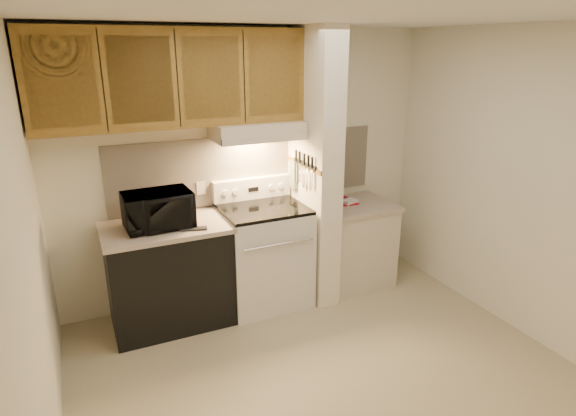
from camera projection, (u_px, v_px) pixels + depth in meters
floor at (322, 369)px, 3.65m from camera, size 3.60×3.60×0.00m
ceiling at (332, 15)px, 2.84m from camera, size 3.60×3.60×0.00m
wall_back at (249, 166)px, 4.54m from camera, size 3.60×2.50×0.02m
wall_left at (27, 262)px, 2.53m from camera, size 0.02×3.00×2.50m
wall_right at (518, 184)px, 3.96m from camera, size 0.02×3.00×2.50m
backsplash at (250, 168)px, 4.53m from camera, size 2.60×0.02×0.63m
range_body at (264, 257)px, 4.49m from camera, size 0.76×0.65×0.92m
oven_window at (278, 266)px, 4.21m from camera, size 0.50×0.01×0.30m
oven_handle at (279, 244)px, 4.10m from camera, size 0.65×0.02×0.02m
cooktop at (263, 209)px, 4.34m from camera, size 0.74×0.64×0.03m
range_backguard at (252, 188)px, 4.55m from camera, size 0.76×0.08×0.20m
range_display at (253, 189)px, 4.51m from camera, size 0.10×0.01×0.04m
range_knob_left_outer at (225, 193)px, 4.40m from camera, size 0.05×0.02×0.05m
range_knob_left_inner at (235, 192)px, 4.44m from camera, size 0.05×0.02×0.05m
range_knob_right_inner at (271, 187)px, 4.58m from camera, size 0.05×0.02×0.05m
range_knob_right_outer at (281, 186)px, 4.62m from camera, size 0.05×0.02×0.05m
dishwasher_front at (170, 277)px, 4.16m from camera, size 1.00×0.63×0.87m
left_countertop at (165, 227)px, 4.01m from camera, size 1.04×0.67×0.04m
spoon_rest at (194, 229)px, 3.91m from camera, size 0.22×0.12×0.01m
teal_jar at (148, 220)px, 3.99m from camera, size 0.10×0.10×0.10m
outlet at (201, 188)px, 4.37m from camera, size 0.08×0.01×0.12m
microwave at (158, 210)px, 3.92m from camera, size 0.55×0.39×0.30m
partition_pillar at (314, 169)px, 4.44m from camera, size 0.22×0.70×2.50m
pillar_trim at (303, 165)px, 4.37m from camera, size 0.01×0.70×0.04m
knife_strip at (305, 164)px, 4.32m from camera, size 0.02×0.42×0.04m
knife_blade_a at (312, 179)px, 4.21m from camera, size 0.01×0.03×0.16m
knife_handle_a at (312, 163)px, 4.16m from camera, size 0.02×0.02×0.10m
knife_blade_b at (307, 178)px, 4.29m from camera, size 0.01×0.04×0.18m
knife_handle_b at (309, 161)px, 4.22m from camera, size 0.02×0.02×0.10m
knife_blade_c at (304, 177)px, 4.35m from camera, size 0.01×0.04×0.20m
knife_handle_c at (304, 159)px, 4.29m from camera, size 0.02×0.02×0.10m
knife_blade_d at (300, 173)px, 4.41m from camera, size 0.01×0.04×0.16m
knife_handle_d at (300, 157)px, 4.37m from camera, size 0.02×0.02×0.10m
knife_blade_e at (296, 172)px, 4.49m from camera, size 0.01×0.04×0.18m
knife_handle_e at (296, 155)px, 4.44m from camera, size 0.02×0.02×0.10m
oven_mitt at (293, 174)px, 4.56m from camera, size 0.03×0.11×0.26m
right_cab_base at (353, 245)px, 4.89m from camera, size 0.70×0.60×0.81m
right_countertop at (355, 206)px, 4.75m from camera, size 0.74×0.64×0.04m
red_folder at (343, 201)px, 4.80m from camera, size 0.22×0.29×0.01m
white_box at (349, 202)px, 4.74m from camera, size 0.17×0.14×0.04m
range_hood at (257, 130)px, 4.23m from camera, size 0.78×0.44×0.15m
hood_lip at (266, 139)px, 4.06m from camera, size 0.78×0.04×0.06m
upper_cabinets at (173, 78)px, 3.84m from camera, size 2.18×0.33×0.77m
cab_door_a at (61, 82)px, 3.38m from camera, size 0.46×0.01×0.63m
cab_gap_a at (102, 81)px, 3.49m from camera, size 0.01×0.01×0.73m
cab_door_b at (141, 80)px, 3.60m from camera, size 0.46×0.01×0.63m
cab_gap_b at (177, 79)px, 3.70m from camera, size 0.01×0.01×0.73m
cab_door_c at (212, 78)px, 3.81m from camera, size 0.46×0.01×0.63m
cab_gap_c at (244, 77)px, 3.92m from camera, size 0.01×0.01×0.73m
cab_door_d at (275, 76)px, 4.03m from camera, size 0.46×0.01×0.63m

